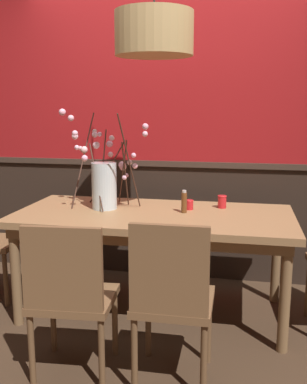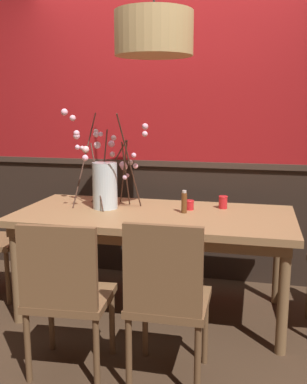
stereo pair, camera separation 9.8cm
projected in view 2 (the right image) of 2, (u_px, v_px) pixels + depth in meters
ground_plane at (154, 311)px, 3.34m from camera, size 24.00×24.00×0.00m
back_wall at (175, 117)px, 3.85m from camera, size 4.70×0.14×2.90m
dining_table at (154, 224)px, 3.21m from camera, size 2.00×0.94×0.77m
chair_near_side_left at (66, 291)px, 2.46m from camera, size 0.49×0.44×0.92m
chair_near_side_right at (167, 296)px, 2.36m from camera, size 0.43×0.44×0.96m
vase_with_blossoms at (105, 182)px, 3.32m from camera, size 0.76×0.61×0.74m
candle_holder_nearer_center at (223, 202)px, 3.32m from camera, size 0.07×0.07×0.10m
candle_holder_nearer_edge at (190, 205)px, 3.28m from camera, size 0.07×0.07×0.07m
condiment_bottle at (184, 202)px, 3.18m from camera, size 0.04×0.04×0.17m
pendant_lamp at (154, 34)px, 2.91m from camera, size 0.52×0.52×1.04m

